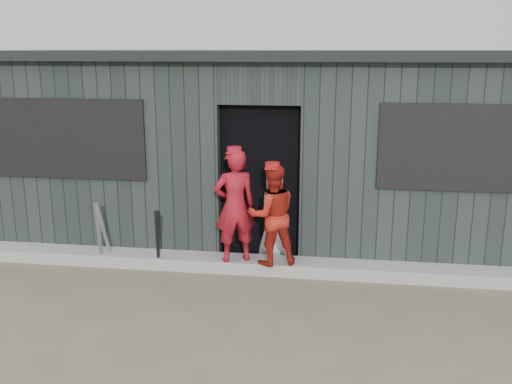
% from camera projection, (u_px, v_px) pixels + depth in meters
% --- Properties ---
extents(ground, '(80.00, 80.00, 0.00)m').
position_uv_depth(ground, '(228.00, 344.00, 5.24)').
color(ground, brown).
rests_on(ground, ground).
extents(curb, '(8.00, 0.36, 0.15)m').
position_uv_depth(curb, '(256.00, 265.00, 6.97)').
color(curb, '#969591').
rests_on(curb, ground).
extents(bat_left, '(0.13, 0.33, 0.85)m').
position_uv_depth(bat_left, '(105.00, 233.00, 7.05)').
color(bat_left, gray).
rests_on(bat_left, ground).
extents(bat_mid, '(0.12, 0.19, 0.78)m').
position_uv_depth(bat_mid, '(99.00, 237.00, 7.03)').
color(bat_mid, slate).
rests_on(bat_mid, ground).
extents(bat_right, '(0.19, 0.37, 0.82)m').
position_uv_depth(bat_right, '(158.00, 240.00, 6.85)').
color(bat_right, black).
rests_on(bat_right, ground).
extents(player_red_left, '(0.59, 0.50, 1.37)m').
position_uv_depth(player_red_left, '(235.00, 206.00, 6.75)').
color(player_red_left, maroon).
rests_on(player_red_left, curb).
extents(player_red_right, '(0.71, 0.63, 1.20)m').
position_uv_depth(player_red_right, '(272.00, 215.00, 6.68)').
color(player_red_right, '#AB2015').
rests_on(player_red_right, curb).
extents(player_grey_back, '(0.66, 0.47, 1.26)m').
position_uv_depth(player_grey_back, '(276.00, 212.00, 7.23)').
color(player_grey_back, '#B8B8B8').
rests_on(player_grey_back, ground).
extents(dugout, '(8.30, 3.30, 2.62)m').
position_uv_depth(dugout, '(273.00, 145.00, 8.29)').
color(dugout, black).
rests_on(dugout, ground).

